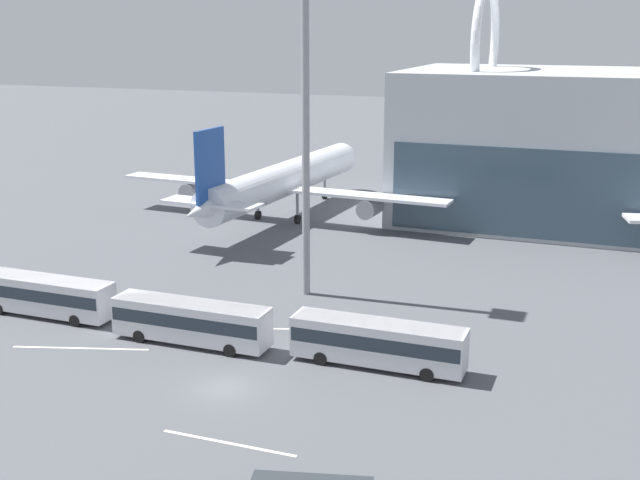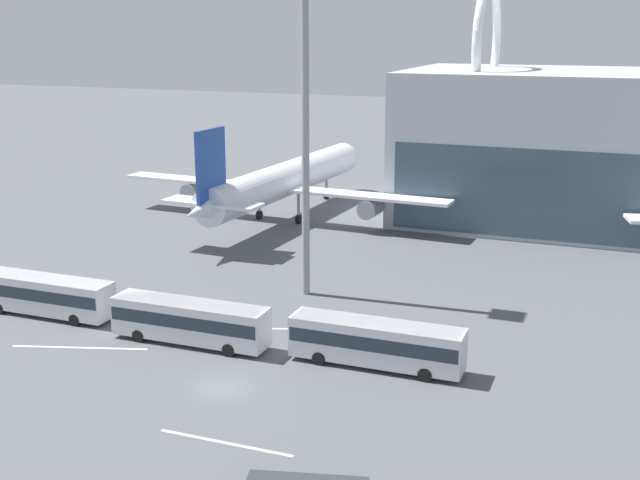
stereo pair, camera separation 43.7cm
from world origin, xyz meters
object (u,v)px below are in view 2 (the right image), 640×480
(shuttle_bus_1, at_px, (190,319))
(shuttle_bus_2, at_px, (376,341))
(airliner_at_gate_near, at_px, (280,182))
(shuttle_bus_0, at_px, (44,293))
(floodlight_mast, at_px, (305,91))

(shuttle_bus_1, height_order, shuttle_bus_2, same)
(shuttle_bus_2, bearing_deg, shuttle_bus_1, -176.18)
(airliner_at_gate_near, distance_m, shuttle_bus_2, 45.08)
(airliner_at_gate_near, xyz_separation_m, shuttle_bus_0, (-4.56, -37.89, -2.97))
(airliner_at_gate_near, distance_m, shuttle_bus_0, 38.27)
(shuttle_bus_2, height_order, floodlight_mast, floodlight_mast)
(shuttle_bus_0, xyz_separation_m, shuttle_bus_1, (14.44, -0.99, 0.00))
(airliner_at_gate_near, xyz_separation_m, floodlight_mast, (13.62, -24.83, 13.14))
(airliner_at_gate_near, xyz_separation_m, shuttle_bus_1, (9.88, -38.88, -2.97))
(shuttle_bus_1, distance_m, floodlight_mast, 21.70)
(airliner_at_gate_near, height_order, shuttle_bus_2, airliner_at_gate_near)
(shuttle_bus_0, height_order, shuttle_bus_1, same)
(airliner_at_gate_near, height_order, shuttle_bus_1, airliner_at_gate_near)
(shuttle_bus_0, distance_m, shuttle_bus_2, 28.88)
(shuttle_bus_1, bearing_deg, airliner_at_gate_near, 103.92)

